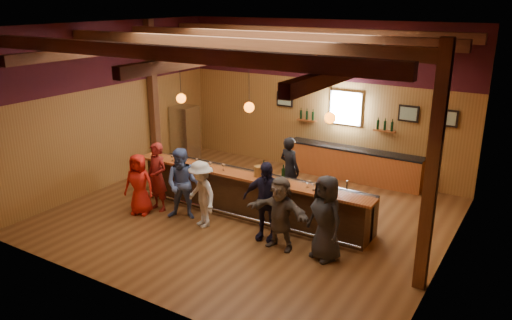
% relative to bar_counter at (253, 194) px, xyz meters
% --- Properties ---
extents(room, '(9.04, 9.00, 4.52)m').
position_rel_bar_counter_xyz_m(room, '(-0.02, -0.09, 2.69)').
color(room, brown).
rests_on(room, ground).
extents(bar_counter, '(6.30, 1.07, 1.11)m').
position_rel_bar_counter_xyz_m(bar_counter, '(0.00, 0.00, 0.00)').
color(bar_counter, black).
rests_on(bar_counter, ground).
extents(back_bar_cabinet, '(4.00, 0.52, 0.95)m').
position_rel_bar_counter_xyz_m(back_bar_cabinet, '(1.18, 3.57, -0.05)').
color(back_bar_cabinet, brown).
rests_on(back_bar_cabinet, ground).
extents(window, '(0.95, 0.09, 0.95)m').
position_rel_bar_counter_xyz_m(window, '(0.78, 3.80, 1.53)').
color(window, silver).
rests_on(window, room).
extents(framed_pictures, '(5.35, 0.05, 0.45)m').
position_rel_bar_counter_xyz_m(framed_pictures, '(1.65, 3.79, 1.58)').
color(framed_pictures, black).
rests_on(framed_pictures, room).
extents(wine_shelves, '(3.00, 0.18, 0.30)m').
position_rel_bar_counter_xyz_m(wine_shelves, '(0.78, 3.73, 1.10)').
color(wine_shelves, brown).
rests_on(wine_shelves, room).
extents(pendant_lights, '(4.24, 0.24, 1.37)m').
position_rel_bar_counter_xyz_m(pendant_lights, '(-0.02, -0.15, 2.19)').
color(pendant_lights, black).
rests_on(pendant_lights, room).
extents(stainless_fridge, '(0.70, 0.70, 1.80)m').
position_rel_bar_counter_xyz_m(stainless_fridge, '(-4.12, 2.45, 0.38)').
color(stainless_fridge, silver).
rests_on(stainless_fridge, ground).
extents(customer_orange, '(0.85, 0.68, 1.52)m').
position_rel_bar_counter_xyz_m(customer_orange, '(-2.39, -1.43, 0.24)').
color(customer_orange, red).
rests_on(customer_orange, ground).
extents(customer_redvest, '(0.69, 0.51, 1.74)m').
position_rel_bar_counter_xyz_m(customer_redvest, '(-2.16, -1.02, 0.35)').
color(customer_redvest, maroon).
rests_on(customer_redvest, ground).
extents(customer_denim, '(1.04, 0.94, 1.75)m').
position_rel_bar_counter_xyz_m(customer_denim, '(-1.29, -1.08, 0.35)').
color(customer_denim, '#4C6299').
rests_on(customer_denim, ground).
extents(customer_white, '(1.18, 0.96, 1.58)m').
position_rel_bar_counter_xyz_m(customer_white, '(-0.65, -1.21, 0.27)').
color(customer_white, beige).
rests_on(customer_white, ground).
extents(customer_navy, '(1.11, 0.60, 1.79)m').
position_rel_bar_counter_xyz_m(customer_navy, '(0.93, -0.98, 0.37)').
color(customer_navy, black).
rests_on(customer_navy, ground).
extents(customer_brown, '(1.50, 0.53, 1.60)m').
position_rel_bar_counter_xyz_m(customer_brown, '(1.40, -1.19, 0.28)').
color(customer_brown, '#595047').
rests_on(customer_brown, ground).
extents(customer_dark, '(1.03, 0.88, 1.79)m').
position_rel_bar_counter_xyz_m(customer_dark, '(2.39, -1.10, 0.37)').
color(customer_dark, '#242527').
rests_on(customer_dark, ground).
extents(bartender, '(0.73, 0.58, 1.73)m').
position_rel_bar_counter_xyz_m(bartender, '(0.35, 1.20, 0.34)').
color(bartender, black).
rests_on(bartender, ground).
extents(ice_bucket, '(0.23, 0.23, 0.25)m').
position_rel_bar_counter_xyz_m(ice_bucket, '(0.30, -0.23, 0.71)').
color(ice_bucket, olive).
rests_on(ice_bucket, bar_counter).
extents(bottle_a, '(0.08, 0.08, 0.39)m').
position_rel_bar_counter_xyz_m(bottle_a, '(0.39, -0.17, 0.74)').
color(bottle_a, black).
rests_on(bottle_a, bar_counter).
extents(bottle_b, '(0.08, 0.08, 0.37)m').
position_rel_bar_counter_xyz_m(bottle_b, '(0.91, -0.17, 0.73)').
color(bottle_b, black).
rests_on(bottle_b, bar_counter).
extents(glass_a, '(0.08, 0.08, 0.17)m').
position_rel_bar_counter_xyz_m(glass_a, '(-2.77, -0.31, 0.71)').
color(glass_a, silver).
rests_on(glass_a, bar_counter).
extents(glass_b, '(0.08, 0.08, 0.17)m').
position_rel_bar_counter_xyz_m(glass_b, '(-2.18, -0.41, 0.71)').
color(glass_b, silver).
rests_on(glass_b, bar_counter).
extents(glass_c, '(0.07, 0.07, 0.16)m').
position_rel_bar_counter_xyz_m(glass_c, '(-1.47, -0.31, 0.70)').
color(glass_c, silver).
rests_on(glass_c, bar_counter).
extents(glass_d, '(0.09, 0.09, 0.20)m').
position_rel_bar_counter_xyz_m(glass_d, '(-0.97, -0.43, 0.73)').
color(glass_d, silver).
rests_on(glass_d, bar_counter).
extents(glass_e, '(0.08, 0.08, 0.18)m').
position_rel_bar_counter_xyz_m(glass_e, '(-0.65, -0.33, 0.72)').
color(glass_e, silver).
rests_on(glass_e, bar_counter).
extents(glass_f, '(0.09, 0.09, 0.20)m').
position_rel_bar_counter_xyz_m(glass_f, '(0.55, -0.32, 0.73)').
color(glass_f, silver).
rests_on(glass_f, bar_counter).
extents(glass_g, '(0.07, 0.07, 0.16)m').
position_rel_bar_counter_xyz_m(glass_g, '(1.58, -0.28, 0.70)').
color(glass_g, silver).
rests_on(glass_g, bar_counter).
extents(glass_h, '(0.08, 0.08, 0.17)m').
position_rel_bar_counter_xyz_m(glass_h, '(1.77, -0.37, 0.71)').
color(glass_h, silver).
rests_on(glass_h, bar_counter).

